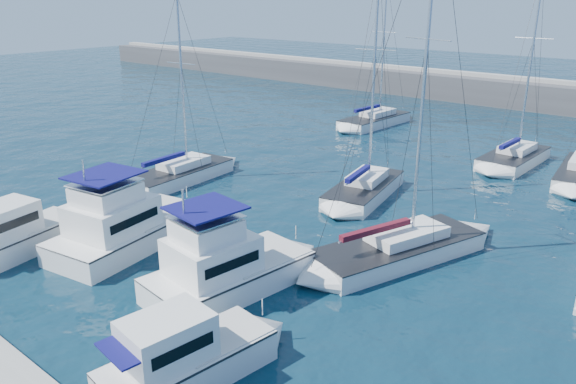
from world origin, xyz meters
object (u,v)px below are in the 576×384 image
Objects in this scene: sailboat_mid_d at (398,249)px; sailboat_back_b at (514,158)px; motor_yacht_stbd_inner at (223,269)px; sailboat_mid_c at (364,189)px; motor_yacht_port_outer at (17,235)px; sailboat_mid_a at (180,174)px; motor_yacht_port_inner at (123,227)px; sailboat_back_a at (375,120)px; motor_yacht_stbd_outer at (182,360)px.

sailboat_mid_d is 20.61m from sailboat_back_b.
sailboat_back_b is (3.00, 28.53, -0.60)m from motor_yacht_stbd_inner.
sailboat_mid_c is (-1.96, 14.68, -0.60)m from motor_yacht_stbd_inner.
motor_yacht_port_outer is 13.26m from sailboat_mid_a.
motor_yacht_port_inner is 0.62× the size of sailboat_back_a.
sailboat_mid_d reaches higher than motor_yacht_stbd_inner.
motor_yacht_stbd_inner is at bearing -94.14° from sailboat_mid_c.
sailboat_mid_c is at bearing 21.22° from sailboat_mid_a.
sailboat_back_b is at bearing 60.69° from motor_yacht_port_inner.
sailboat_mid_d is 30.61m from sailboat_back_a.
sailboat_mid_d is at bearing 26.80° from motor_yacht_port_outer.
sailboat_back_a is at bearing 81.58° from motor_yacht_port_outer.
sailboat_mid_a is 13.19m from sailboat_mid_c.
motor_yacht_stbd_inner is (7.45, 0.08, 0.00)m from motor_yacht_port_inner.
sailboat_mid_c is at bearing 60.34° from motor_yacht_port_inner.
motor_yacht_port_outer is at bearing -123.99° from sailboat_mid_d.
motor_yacht_stbd_inner is 0.54× the size of sailboat_back_a.
motor_yacht_port_inner is 0.60× the size of sailboat_mid_c.
motor_yacht_stbd_outer is 0.42× the size of sailboat_mid_c.
sailboat_back_a is at bearing 89.65° from motor_yacht_port_inner.
sailboat_mid_a is at bearing 115.99° from motor_yacht_port_inner.
motor_yacht_stbd_inner is 0.61× the size of sailboat_mid_a.
sailboat_mid_d reaches higher than motor_yacht_stbd_outer.
motor_yacht_stbd_outer is 20.73m from sailboat_mid_c.
sailboat_mid_a is at bearing 91.15° from motor_yacht_port_outer.
sailboat_mid_a is 0.87× the size of sailboat_mid_c.
motor_yacht_port_outer is at bearing -84.25° from sailboat_back_a.
sailboat_mid_d is 1.19× the size of sailboat_back_a.
sailboat_back_b reaches higher than sailboat_mid_a.
sailboat_back_a is at bearing 108.12° from sailboat_mid_c.
sailboat_back_a reaches higher than motor_yacht_stbd_outer.
sailboat_mid_a is (-6.42, 9.08, -0.63)m from motor_yacht_port_inner.
motor_yacht_port_outer is 0.50× the size of sailboat_mid_a.
sailboat_mid_d is (11.80, 8.04, -0.60)m from motor_yacht_port_inner.
motor_yacht_port_inner and motor_yacht_stbd_inner have the same top height.
sailboat_mid_d is at bearing 25.02° from motor_yacht_port_inner.
sailboat_mid_a is (-17.38, 14.31, -0.44)m from motor_yacht_stbd_outer.
sailboat_mid_c is at bearing 104.35° from motor_yacht_stbd_inner.
motor_yacht_port_inner is 33.88m from sailboat_back_a.
sailboat_mid_a reaches higher than motor_yacht_port_outer.
motor_yacht_stbd_inner is 1.25× the size of motor_yacht_stbd_outer.
motor_yacht_port_outer is 1.02× the size of motor_yacht_stbd_outer.
motor_yacht_port_outer is at bearing -142.52° from motor_yacht_port_inner.
motor_yacht_port_outer is 37.39m from sailboat_back_a.
sailboat_mid_c is at bearing -108.11° from sailboat_back_b.
motor_yacht_stbd_inner is at bearing 130.91° from motor_yacht_stbd_outer.
motor_yacht_port_inner is at bearing -59.04° from sailboat_mid_a.
sailboat_mid_c is (11.91, 5.68, 0.03)m from sailboat_mid_a.
sailboat_mid_a is 0.85× the size of sailboat_back_b.
motor_yacht_stbd_inner is at bearing -94.43° from sailboat_back_b.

